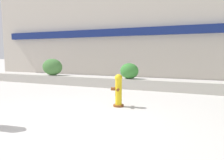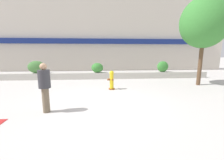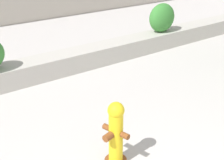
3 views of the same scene
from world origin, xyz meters
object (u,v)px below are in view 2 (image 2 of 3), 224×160
(street_tree, at_px, (204,23))
(pedestrian, at_px, (45,85))
(hedge_bush_1, at_px, (97,68))
(hedge_bush_0, at_px, (36,67))
(fire_hydrant, at_px, (112,80))
(hedge_bush_2, at_px, (163,67))

(street_tree, relative_size, pedestrian, 3.14)
(hedge_bush_1, bearing_deg, pedestrian, -103.76)
(hedge_bush_1, relative_size, street_tree, 0.17)
(hedge_bush_0, xyz_separation_m, fire_hydrant, (5.59, -3.73, -0.43))
(street_tree, distance_m, pedestrian, 9.62)
(hedge_bush_1, distance_m, fire_hydrant, 3.85)
(hedge_bush_2, distance_m, street_tree, 4.33)
(hedge_bush_0, relative_size, pedestrian, 0.76)
(hedge_bush_1, height_order, street_tree, street_tree)
(hedge_bush_2, relative_size, fire_hydrant, 0.86)
(street_tree, bearing_deg, pedestrian, -154.69)
(pedestrian, bearing_deg, street_tree, 25.31)
(hedge_bush_0, height_order, hedge_bush_1, hedge_bush_0)
(hedge_bush_0, distance_m, hedge_bush_2, 10.16)
(hedge_bush_1, height_order, pedestrian, pedestrian)
(fire_hydrant, relative_size, pedestrian, 0.62)
(hedge_bush_0, distance_m, pedestrian, 7.53)
(hedge_bush_1, relative_size, hedge_bush_2, 1.01)
(hedge_bush_2, bearing_deg, fire_hydrant, -140.75)
(fire_hydrant, distance_m, street_tree, 6.68)
(hedge_bush_0, xyz_separation_m, hedge_bush_2, (10.16, 0.00, -0.03))
(hedge_bush_2, bearing_deg, hedge_bush_0, 180.00)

